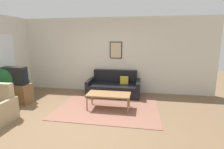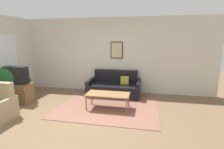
{
  "view_description": "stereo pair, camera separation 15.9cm",
  "coord_description": "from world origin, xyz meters",
  "px_view_note": "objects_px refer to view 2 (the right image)",
  "views": [
    {
      "loc": [
        1.5,
        -3.66,
        1.94
      ],
      "look_at": [
        0.57,
        1.62,
        0.85
      ],
      "focal_mm": 28.0,
      "sensor_mm": 36.0,
      "label": 1
    },
    {
      "loc": [
        1.65,
        -3.63,
        1.94
      ],
      "look_at": [
        0.57,
        1.62,
        0.85
      ],
      "focal_mm": 28.0,
      "sensor_mm": 36.0,
      "label": 2
    }
  ],
  "objects_px": {
    "coffee_table": "(108,95)",
    "potted_plant_tall": "(10,78)",
    "couch": "(115,87)",
    "tv": "(16,75)"
  },
  "relations": [
    {
      "from": "coffee_table",
      "to": "potted_plant_tall",
      "type": "bearing_deg",
      "value": 179.46
    },
    {
      "from": "potted_plant_tall",
      "to": "tv",
      "type": "bearing_deg",
      "value": -9.69
    },
    {
      "from": "tv",
      "to": "potted_plant_tall",
      "type": "relative_size",
      "value": 0.61
    },
    {
      "from": "potted_plant_tall",
      "to": "coffee_table",
      "type": "bearing_deg",
      "value": -0.54
    },
    {
      "from": "coffee_table",
      "to": "potted_plant_tall",
      "type": "relative_size",
      "value": 1.05
    },
    {
      "from": "tv",
      "to": "potted_plant_tall",
      "type": "distance_m",
      "value": 0.32
    },
    {
      "from": "couch",
      "to": "tv",
      "type": "relative_size",
      "value": 2.59
    },
    {
      "from": "coffee_table",
      "to": "potted_plant_tall",
      "type": "distance_m",
      "value": 3.18
    },
    {
      "from": "couch",
      "to": "coffee_table",
      "type": "distance_m",
      "value": 1.29
    },
    {
      "from": "coffee_table",
      "to": "potted_plant_tall",
      "type": "xyz_separation_m",
      "value": [
        -3.16,
        0.03,
        0.33
      ]
    }
  ]
}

